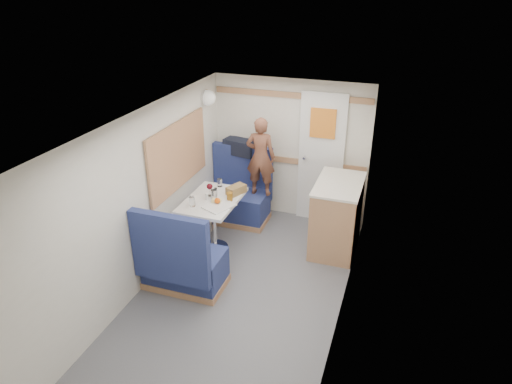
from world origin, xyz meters
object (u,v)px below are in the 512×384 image
at_px(beer_glass, 230,197).
at_px(bench_far, 238,200).
at_px(tray, 219,206).
at_px(wine_glass, 210,187).
at_px(pepper_grinder, 216,191).
at_px(dome_light, 208,98).
at_px(tumbler_left, 192,202).
at_px(orange_fruit, 217,201).
at_px(cheese_block, 216,201).
at_px(tumbler_mid, 220,183).
at_px(bread_loaf, 236,190).
at_px(person, 261,157).
at_px(tumbler_right, 214,194).
at_px(salt_grinder, 207,197).
at_px(dinette_table, 213,210).
at_px(duffel_bag, 240,147).
at_px(galley_counter, 337,215).
at_px(bench_near, 182,266).

bearing_deg(beer_glass, bench_far, 105.02).
bearing_deg(tray, wine_glass, 133.63).
relative_size(bench_far, pepper_grinder, 11.08).
height_order(dome_light, tumbler_left, dome_light).
bearing_deg(orange_fruit, bench_far, 97.03).
height_order(cheese_block, tumbler_mid, tumbler_mid).
height_order(tumbler_left, bread_loaf, tumbler_left).
bearing_deg(orange_fruit, person, 77.44).
bearing_deg(tumbler_right, cheese_block, -53.66).
relative_size(pepper_grinder, bread_loaf, 0.38).
height_order(bench_far, tumbler_right, bench_far).
xyz_separation_m(tray, pepper_grinder, (-0.17, 0.29, 0.04)).
relative_size(cheese_block, tumbler_left, 0.92).
bearing_deg(bench_far, salt_grinder, -93.43).
xyz_separation_m(wine_glass, beer_glass, (0.29, -0.05, -0.07)).
bearing_deg(dinette_table, orange_fruit, -43.38).
xyz_separation_m(person, salt_grinder, (-0.39, -0.91, -0.24)).
relative_size(pepper_grinder, salt_grinder, 1.05).
xyz_separation_m(dinette_table, tumbler_right, (0.02, 0.02, 0.21)).
distance_m(person, tumbler_mid, 0.68).
xyz_separation_m(duffel_bag, bread_loaf, (0.27, -0.88, -0.24)).
relative_size(tumbler_left, salt_grinder, 1.34).
distance_m(galley_counter, tumbler_left, 1.83).
height_order(bench_far, orange_fruit, bench_far).
height_order(tray, salt_grinder, salt_grinder).
bearing_deg(dinette_table, tray, -44.88).
relative_size(tray, tumbler_mid, 3.30).
relative_size(bench_far, cheese_block, 9.48).
distance_m(dome_light, wine_glass, 1.24).
distance_m(orange_fruit, tumbler_left, 0.30).
distance_m(tumbler_right, beer_glass, 0.20).
height_order(bench_near, bread_loaf, bench_near).
bearing_deg(duffel_bag, person, -21.81).
relative_size(salt_grinder, bread_loaf, 0.36).
bearing_deg(galley_counter, bench_far, 167.90).
relative_size(dome_light, galley_counter, 0.22).
bearing_deg(bench_far, tumbler_mid, -96.58).
bearing_deg(person, duffel_bag, -36.68).
bearing_deg(bench_far, bench_near, -90.00).
height_order(dome_light, tray, dome_light).
bearing_deg(duffel_bag, orange_fruit, -71.44).
bearing_deg(bench_near, tumbler_left, 103.55).
relative_size(person, duffel_bag, 2.43).
height_order(beer_glass, pepper_grinder, beer_glass).
relative_size(tumbler_left, bread_loaf, 0.48).
xyz_separation_m(tumbler_right, bread_loaf, (0.20, 0.23, -0.01)).
height_order(bench_near, person, person).
height_order(dome_light, tumbler_right, dome_light).
height_order(duffel_bag, pepper_grinder, duffel_bag).
bearing_deg(wine_glass, person, 63.37).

